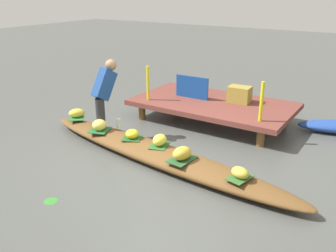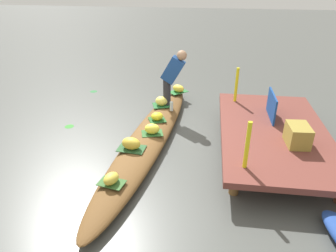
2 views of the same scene
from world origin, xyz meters
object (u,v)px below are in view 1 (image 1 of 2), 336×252
(banana_bunch_0, at_px, (77,113))
(banana_bunch_2, at_px, (99,125))
(vendor_boat, at_px, (157,154))
(market_banner, at_px, (192,87))
(produce_crate, at_px, (239,94))
(banana_bunch_3, at_px, (132,134))
(banana_bunch_1, at_px, (160,140))
(banana_bunch_4, at_px, (182,153))
(water_bottle, at_px, (119,124))
(vendor_person, at_px, (104,90))
(banana_bunch_5, at_px, (240,173))

(banana_bunch_0, height_order, banana_bunch_2, banana_bunch_2)
(vendor_boat, bearing_deg, market_banner, 112.36)
(market_banner, relative_size, produce_crate, 1.70)
(banana_bunch_2, xyz_separation_m, banana_bunch_3, (0.71, 0.02, -0.02))
(banana_bunch_1, height_order, banana_bunch_4, banana_bunch_4)
(water_bottle, bearing_deg, vendor_person, -177.40)
(banana_bunch_5, distance_m, produce_crate, 2.91)
(vendor_boat, distance_m, water_bottle, 1.09)
(banana_bunch_0, xyz_separation_m, market_banner, (1.51, 1.85, 0.31))
(vendor_boat, relative_size, water_bottle, 26.43)
(banana_bunch_2, bearing_deg, banana_bunch_4, -7.07)
(banana_bunch_0, height_order, banana_bunch_1, banana_bunch_1)
(vendor_boat, xyz_separation_m, water_bottle, (-1.03, 0.30, 0.22))
(banana_bunch_0, distance_m, banana_bunch_2, 0.89)
(produce_crate, bearing_deg, water_bottle, -122.87)
(banana_bunch_0, xyz_separation_m, banana_bunch_4, (2.66, -0.50, 0.01))
(water_bottle, height_order, market_banner, market_banner)
(banana_bunch_1, relative_size, water_bottle, 1.38)
(vendor_boat, xyz_separation_m, banana_bunch_3, (-0.55, 0.08, 0.20))
(banana_bunch_1, bearing_deg, banana_bunch_4, -23.71)
(banana_bunch_5, bearing_deg, banana_bunch_4, 176.25)
(banana_bunch_3, height_order, market_banner, market_banner)
(market_banner, distance_m, produce_crate, 0.99)
(vendor_person, bearing_deg, banana_bunch_4, -13.70)
(vendor_boat, xyz_separation_m, market_banner, (-0.60, 2.18, 0.52))
(vendor_boat, relative_size, banana_bunch_2, 19.67)
(banana_bunch_5, bearing_deg, water_bottle, 168.11)
(vendor_boat, relative_size, banana_bunch_0, 16.72)
(banana_bunch_3, bearing_deg, market_banner, 91.21)
(market_banner, bearing_deg, banana_bunch_3, -89.12)
(banana_bunch_0, bearing_deg, vendor_person, -3.41)
(market_banner, bearing_deg, vendor_boat, -75.05)
(banana_bunch_3, xyz_separation_m, banana_bunch_5, (2.04, -0.31, -0.00))
(vendor_boat, xyz_separation_m, vendor_person, (-1.31, 0.28, 0.80))
(banana_bunch_4, height_order, vendor_person, vendor_person)
(water_bottle, bearing_deg, vendor_boat, -16.11)
(banana_bunch_3, bearing_deg, banana_bunch_0, 170.65)
(produce_crate, bearing_deg, banana_bunch_1, -98.73)
(banana_bunch_0, relative_size, banana_bunch_1, 1.14)
(vendor_boat, distance_m, banana_bunch_4, 0.62)
(vendor_boat, height_order, banana_bunch_2, banana_bunch_2)
(vendor_boat, height_order, banana_bunch_3, banana_bunch_3)
(vendor_boat, distance_m, banana_bunch_3, 0.59)
(banana_bunch_2, xyz_separation_m, banana_bunch_5, (2.75, -0.29, -0.02))
(banana_bunch_2, bearing_deg, market_banner, 72.68)
(market_banner, bearing_deg, produce_crate, 14.63)
(vendor_boat, distance_m, market_banner, 2.32)
(vendor_boat, distance_m, produce_crate, 2.51)
(banana_bunch_2, bearing_deg, banana_bunch_1, 0.96)
(market_banner, bearing_deg, banana_bunch_2, -107.65)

